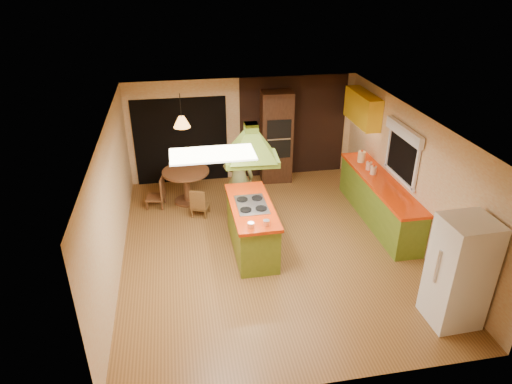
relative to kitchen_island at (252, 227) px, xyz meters
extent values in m
plane|color=olive|center=(0.34, 0.00, -0.48)|extent=(6.50, 6.50, 0.00)
plane|color=beige|center=(0.34, 3.25, 0.77)|extent=(5.50, 0.00, 5.50)
plane|color=beige|center=(0.34, -3.25, 0.77)|extent=(5.50, 0.00, 5.50)
plane|color=beige|center=(-2.41, 0.00, 0.77)|extent=(0.00, 6.50, 6.50)
plane|color=beige|center=(3.09, 0.00, 0.77)|extent=(0.00, 6.50, 6.50)
plane|color=silver|center=(0.34, 0.00, 2.02)|extent=(6.50, 6.50, 0.00)
cube|color=#381E14|center=(1.59, 3.23, 0.77)|extent=(2.64, 0.03, 2.50)
cube|color=black|center=(-1.16, 3.23, 0.57)|extent=(2.20, 0.03, 2.10)
cube|color=olive|center=(2.79, 0.60, -0.05)|extent=(0.58, 3.00, 0.86)
cube|color=#E53807|center=(2.79, 0.60, 0.41)|extent=(0.62, 3.05, 0.06)
cube|color=yellow|center=(2.91, 2.20, 1.47)|extent=(0.34, 1.40, 0.70)
cube|color=black|center=(3.06, 0.40, 1.07)|extent=(0.03, 1.16, 0.96)
cube|color=white|center=(3.01, 0.40, 1.54)|extent=(0.10, 1.35, 0.22)
cube|color=white|center=(-0.76, -1.20, 2.01)|extent=(1.20, 0.60, 0.03)
cube|color=olive|center=(0.00, 0.00, -0.04)|extent=(0.71, 1.81, 0.88)
cube|color=red|center=(0.00, 0.00, 0.44)|extent=(0.77, 1.89, 0.06)
cube|color=silver|center=(0.00, 0.00, 0.47)|extent=(0.55, 0.80, 0.02)
cube|color=#50681A|center=(0.00, 0.00, 1.37)|extent=(0.96, 0.72, 0.11)
pyramid|color=#50681A|center=(0.00, 0.00, 1.87)|extent=(0.96, 0.72, 0.45)
cube|color=#50681A|center=(0.00, 0.00, 1.95)|extent=(0.22, 0.22, 0.14)
imported|color=brown|center=(-0.05, 1.29, 0.39)|extent=(0.68, 0.49, 1.75)
cube|color=white|center=(2.66, -2.42, 0.40)|extent=(0.74, 0.70, 1.75)
cube|color=#3F2314|center=(1.11, 2.95, 0.63)|extent=(0.77, 0.62, 2.23)
cube|color=black|center=(1.11, 2.65, 0.93)|extent=(0.57, 0.05, 0.45)
cube|color=black|center=(1.11, 2.65, 0.43)|extent=(0.57, 0.05, 0.45)
cylinder|color=brown|center=(-1.12, 2.11, 0.27)|extent=(1.04, 1.04, 0.05)
cylinder|color=brown|center=(-1.12, 2.11, -0.09)|extent=(0.14, 0.14, 0.73)
cylinder|color=brown|center=(-1.12, 2.11, -0.45)|extent=(0.58, 0.58, 0.05)
cone|color=#FF9E3F|center=(-1.12, 2.11, 1.42)|extent=(0.36, 0.36, 0.23)
cylinder|color=#F6EDC6|center=(2.74, 1.58, 0.56)|extent=(0.17, 0.17, 0.24)
cylinder|color=beige|center=(2.74, 1.15, 0.53)|extent=(0.13, 0.13, 0.18)
cylinder|color=beige|center=(2.74, 0.92, 0.53)|extent=(0.15, 0.15, 0.17)
camera|label=1|loc=(-1.21, -7.18, 4.47)|focal=32.00mm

